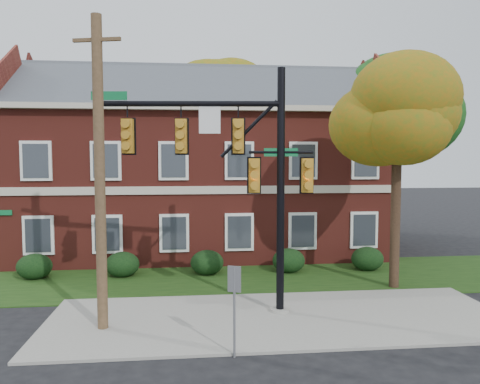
{
  "coord_description": "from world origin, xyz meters",
  "views": [
    {
      "loc": [
        -2.64,
        -12.75,
        4.94
      ],
      "look_at": [
        -0.99,
        3.0,
        3.77
      ],
      "focal_mm": 35.0,
      "sensor_mm": 36.0,
      "label": 1
    }
  ],
  "objects": [
    {
      "name": "ground",
      "position": [
        0.0,
        0.0,
        0.0
      ],
      "size": [
        120.0,
        120.0,
        0.0
      ],
      "primitive_type": "plane",
      "color": "black",
      "rests_on": "ground"
    },
    {
      "name": "sidewalk",
      "position": [
        0.0,
        1.0,
        0.04
      ],
      "size": [
        14.0,
        5.0,
        0.08
      ],
      "primitive_type": "cube",
      "color": "gray",
      "rests_on": "ground"
    },
    {
      "name": "grass_strip",
      "position": [
        0.0,
        6.0,
        0.02
      ],
      "size": [
        30.0,
        6.0,
        0.04
      ],
      "primitive_type": "cube",
      "color": "#193811",
      "rests_on": "ground"
    },
    {
      "name": "apartment_building",
      "position": [
        -2.0,
        11.95,
        4.99
      ],
      "size": [
        18.8,
        8.8,
        9.74
      ],
      "color": "maroon",
      "rests_on": "ground"
    },
    {
      "name": "hedge_far_left",
      "position": [
        -9.0,
        6.7,
        0.53
      ],
      "size": [
        1.4,
        1.26,
        1.05
      ],
      "primitive_type": "ellipsoid",
      "color": "black",
      "rests_on": "ground"
    },
    {
      "name": "hedge_left",
      "position": [
        -5.5,
        6.7,
        0.53
      ],
      "size": [
        1.4,
        1.26,
        1.05
      ],
      "primitive_type": "ellipsoid",
      "color": "black",
      "rests_on": "ground"
    },
    {
      "name": "hedge_center",
      "position": [
        -2.0,
        6.7,
        0.53
      ],
      "size": [
        1.4,
        1.26,
        1.05
      ],
      "primitive_type": "ellipsoid",
      "color": "black",
      "rests_on": "ground"
    },
    {
      "name": "hedge_right",
      "position": [
        1.5,
        6.7,
        0.53
      ],
      "size": [
        1.4,
        1.26,
        1.05
      ],
      "primitive_type": "ellipsoid",
      "color": "black",
      "rests_on": "ground"
    },
    {
      "name": "hedge_far_right",
      "position": [
        5.0,
        6.7,
        0.53
      ],
      "size": [
        1.4,
        1.26,
        1.05
      ],
      "primitive_type": "ellipsoid",
      "color": "black",
      "rests_on": "ground"
    },
    {
      "name": "tree_near_right",
      "position": [
        5.22,
        3.87,
        6.67
      ],
      "size": [
        4.5,
        4.25,
        8.58
      ],
      "color": "black",
      "rests_on": "ground"
    },
    {
      "name": "tree_left_rear",
      "position": [
        -11.73,
        10.84,
        6.68
      ],
      "size": [
        5.4,
        5.1,
        8.88
      ],
      "color": "black",
      "rests_on": "ground"
    },
    {
      "name": "tree_right_rear",
      "position": [
        9.31,
        12.81,
        8.12
      ],
      "size": [
        6.3,
        5.95,
        10.62
      ],
      "color": "black",
      "rests_on": "ground"
    },
    {
      "name": "tree_far_rear",
      "position": [
        -0.66,
        19.79,
        8.84
      ],
      "size": [
        6.84,
        6.46,
        11.52
      ],
      "color": "black",
      "rests_on": "ground"
    },
    {
      "name": "traffic_signal",
      "position": [
        -1.25,
        1.64,
        4.77
      ],
      "size": [
        6.86,
        0.96,
        7.68
      ],
      "rotation": [
        0.0,
        0.0,
        -0.1
      ],
      "color": "gray",
      "rests_on": "ground"
    },
    {
      "name": "utility_pole",
      "position": [
        -5.18,
        0.62,
        4.48
      ],
      "size": [
        1.36,
        0.44,
        8.84
      ],
      "rotation": [
        0.0,
        0.0,
        -0.25
      ],
      "color": "#493822",
      "rests_on": "ground"
    },
    {
      "name": "sign_post",
      "position": [
        -1.61,
        -1.57,
        1.56
      ],
      "size": [
        0.32,
        0.16,
        2.3
      ],
      "rotation": [
        0.0,
        0.0,
        -0.38
      ],
      "color": "slate",
      "rests_on": "ground"
    }
  ]
}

